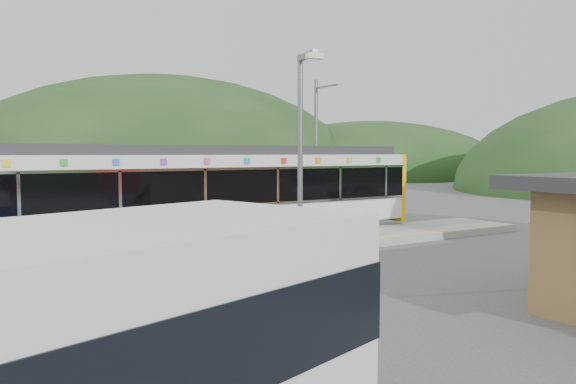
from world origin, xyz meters
TOP-DOWN VIEW (x-y plane):
  - ground at (0.00, 0.00)m, footprint 120.00×120.00m
  - hills at (6.19, 5.29)m, footprint 146.00×149.00m
  - platform at (0.00, 3.30)m, footprint 26.00×3.20m
  - yellow_line at (0.00, 2.00)m, footprint 26.00×0.10m
  - train at (-1.14, 6.00)m, footprint 20.44×3.01m
  - catenary_mast_east at (7.00, 8.56)m, footprint 0.18×1.80m
  - lamp_post at (-1.68, -3.25)m, footprint 0.38×1.04m

SIDE VIEW (x-z plane):
  - ground at x=0.00m, z-range 0.00..0.00m
  - hills at x=6.19m, z-range -13.00..13.00m
  - platform at x=0.00m, z-range 0.00..0.30m
  - yellow_line at x=0.00m, z-range 0.30..0.31m
  - train at x=-1.14m, z-range 0.19..3.93m
  - lamp_post at x=-1.68m, z-range 0.56..6.25m
  - catenary_mast_east at x=7.00m, z-range 0.15..7.15m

